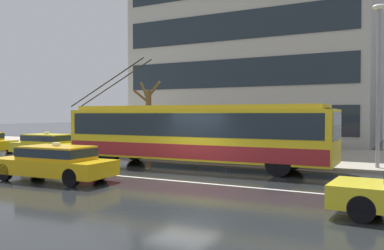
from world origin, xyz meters
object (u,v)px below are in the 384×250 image
taxi_queued_behind_bus (48,144)px  trolleybus (194,133)px  pedestrian_approaching_curb (196,139)px  street_tree_bare (148,116)px  street_lamp (378,72)px  taxi_oncoming_near (54,161)px  pedestrian_at_shelter (225,126)px

taxi_queued_behind_bus → trolleybus: bearing=-1.9°
pedestrian_approaching_curb → street_tree_bare: 4.47m
trolleybus → street_lamp: 8.36m
taxi_oncoming_near → street_lamp: bearing=39.5°
trolleybus → street_lamp: street_lamp is taller
taxi_queued_behind_bus → pedestrian_approaching_curb: bearing=18.6°
pedestrian_at_shelter → street_tree_bare: street_tree_bare is taller
pedestrian_at_shelter → pedestrian_approaching_curb: size_ratio=1.23×
street_lamp → pedestrian_approaching_curb: bearing=177.0°
pedestrian_approaching_curb → street_lamp: (8.99, -0.47, 3.12)m
taxi_queued_behind_bus → pedestrian_approaching_curb: size_ratio=2.82×
pedestrian_at_shelter → street_lamp: size_ratio=0.29×
taxi_oncoming_near → taxi_queued_behind_bus: same height
pedestrian_at_shelter → street_tree_bare: bearing=171.6°
taxi_queued_behind_bus → taxi_oncoming_near: bearing=-41.3°
taxi_queued_behind_bus → street_tree_bare: size_ratio=1.06×
trolleybus → pedestrian_approaching_curb: 3.44m
street_lamp → street_tree_bare: (-13.05, 1.88, -1.91)m
taxi_oncoming_near → taxi_queued_behind_bus: bearing=138.7°
trolleybus → street_tree_bare: trolleybus is taller
street_tree_bare → pedestrian_approaching_curb: bearing=-19.1°
taxi_oncoming_near → pedestrian_approaching_curb: (1.19, 8.87, 0.39)m
trolleybus → pedestrian_approaching_curb: size_ratio=8.17×
pedestrian_at_shelter → street_lamp: bearing=-8.0°
pedestrian_at_shelter → street_lamp: 8.00m
street_tree_bare → street_lamp: bearing=-8.2°
street_tree_bare → trolleybus: bearing=-38.7°
taxi_queued_behind_bus → pedestrian_approaching_curb: 8.62m
taxi_queued_behind_bus → street_tree_bare: (4.10, 4.16, 1.61)m
pedestrian_at_shelter → pedestrian_approaching_curb: 1.71m
pedestrian_approaching_curb → street_lamp: bearing=-3.0°
pedestrian_approaching_curb → taxi_oncoming_near: bearing=-97.7°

